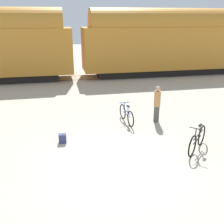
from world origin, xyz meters
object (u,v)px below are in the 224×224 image
object	(u,v)px
bicycle_black	(197,140)
person_in_tan	(157,104)
freight_train	(77,42)
backpack	(63,138)
bicycle_blue	(126,115)

from	to	relation	value
bicycle_black	person_in_tan	distance (m)	2.94
freight_train	backpack	world-z (taller)	freight_train
freight_train	bicycle_black	world-z (taller)	freight_train
bicycle_black	backpack	bearing A→B (deg)	161.14
bicycle_black	backpack	world-z (taller)	bicycle_black
backpack	freight_train	bearing A→B (deg)	82.17
person_in_tan	backpack	distance (m)	4.43
freight_train	bicycle_black	distance (m)	13.23
freight_train	backpack	distance (m)	11.48
bicycle_black	freight_train	bearing A→B (deg)	103.56
person_in_tan	bicycle_black	bearing A→B (deg)	97.61
person_in_tan	freight_train	bearing A→B (deg)	-75.25
bicycle_black	backpack	xyz separation A→B (m)	(-4.58, 1.57, -0.23)
freight_train	bicycle_blue	size ratio (longest dim) A/B	17.21
bicycle_blue	freight_train	bearing A→B (deg)	97.70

